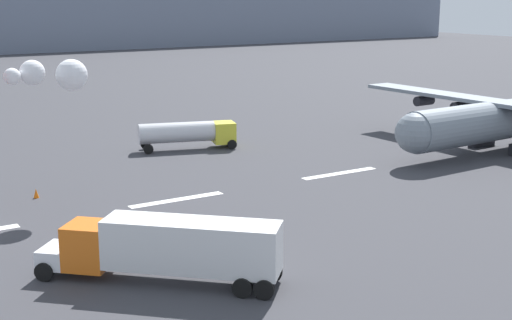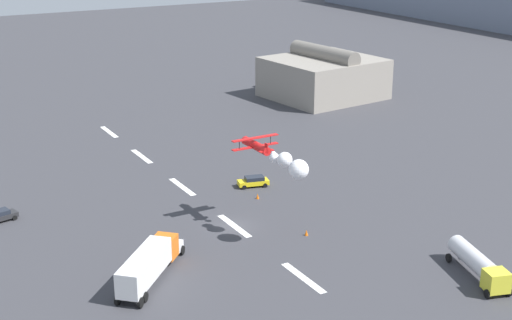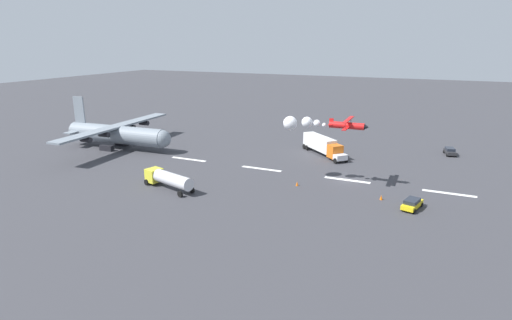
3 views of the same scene
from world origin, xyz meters
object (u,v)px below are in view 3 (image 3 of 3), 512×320
object	(u,v)px
cargo_transport_plane	(121,134)
semi_truck_orange	(323,145)
stunt_biplane_red	(311,124)
followme_car_yellow	(450,151)
fuel_tanker_truck	(168,179)
traffic_cone_near	(381,197)
airport_staff_sedan	(412,204)
traffic_cone_far	(297,184)

from	to	relation	value
cargo_transport_plane	semi_truck_orange	xyz separation A→B (m)	(-42.49, -13.78, -1.30)
stunt_biplane_red	followme_car_yellow	distance (m)	37.70
stunt_biplane_red	fuel_tanker_truck	size ratio (longest dim) A/B	1.38
cargo_transport_plane	traffic_cone_near	xyz separation A→B (m)	(-57.86, 8.39, -3.04)
airport_staff_sedan	traffic_cone_far	xyz separation A→B (m)	(18.39, -2.75, -0.44)
stunt_biplane_red	semi_truck_orange	world-z (taller)	stunt_biplane_red
fuel_tanker_truck	followme_car_yellow	world-z (taller)	fuel_tanker_truck
cargo_transport_plane	traffic_cone_near	world-z (taller)	cargo_transport_plane
cargo_transport_plane	stunt_biplane_red	xyz separation A→B (m)	(-45.24, 4.47, 6.73)
followme_car_yellow	traffic_cone_far	bearing A→B (deg)	54.15
semi_truck_orange	followme_car_yellow	xyz separation A→B (m)	(-24.81, -10.87, -1.31)
stunt_biplane_red	semi_truck_orange	size ratio (longest dim) A/B	1.19
traffic_cone_near	airport_staff_sedan	bearing A→B (deg)	157.41
followme_car_yellow	traffic_cone_far	world-z (taller)	followme_car_yellow
semi_truck_orange	followme_car_yellow	world-z (taller)	semi_truck_orange
cargo_transport_plane	traffic_cone_far	xyz separation A→B (m)	(-44.04, 7.54, -3.04)
followme_car_yellow	traffic_cone_far	distance (m)	39.71
traffic_cone_near	traffic_cone_far	size ratio (longest dim) A/B	1.00
fuel_tanker_truck	traffic_cone_near	xyz separation A→B (m)	(-32.53, -9.31, -1.38)
fuel_tanker_truck	traffic_cone_near	size ratio (longest dim) A/B	13.75
semi_truck_orange	airport_staff_sedan	distance (m)	31.28
cargo_transport_plane	followme_car_yellow	xyz separation A→B (m)	(-67.30, -24.64, -2.61)
fuel_tanker_truck	traffic_cone_far	xyz separation A→B (m)	(-18.72, -10.16, -1.38)
followme_car_yellow	traffic_cone_near	size ratio (longest dim) A/B	5.88
followme_car_yellow	airport_staff_sedan	size ratio (longest dim) A/B	0.92
fuel_tanker_truck	traffic_cone_far	size ratio (longest dim) A/B	13.75
cargo_transport_plane	stunt_biplane_red	world-z (taller)	stunt_biplane_red
cargo_transport_plane	fuel_tanker_truck	bearing A→B (deg)	145.06
followme_car_yellow	traffic_cone_far	xyz separation A→B (m)	(23.26, 32.18, -0.44)
stunt_biplane_red	semi_truck_orange	bearing A→B (deg)	-81.45
semi_truck_orange	traffic_cone_near	distance (m)	27.03
traffic_cone_near	traffic_cone_far	world-z (taller)	same
fuel_tanker_truck	airport_staff_sedan	world-z (taller)	fuel_tanker_truck
cargo_transport_plane	semi_truck_orange	world-z (taller)	cargo_transport_plane
cargo_transport_plane	followme_car_yellow	world-z (taller)	cargo_transport_plane
semi_truck_orange	airport_staff_sedan	world-z (taller)	semi_truck_orange
semi_truck_orange	traffic_cone_near	xyz separation A→B (m)	(-15.36, 22.17, -1.74)
airport_staff_sedan	traffic_cone_far	size ratio (longest dim) A/B	6.39
cargo_transport_plane	fuel_tanker_truck	xyz separation A→B (m)	(-25.33, 17.70, -1.66)
cargo_transport_plane	traffic_cone_far	world-z (taller)	cargo_transport_plane
stunt_biplane_red	traffic_cone_near	distance (m)	16.43
traffic_cone_far	stunt_biplane_red	bearing A→B (deg)	-111.33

